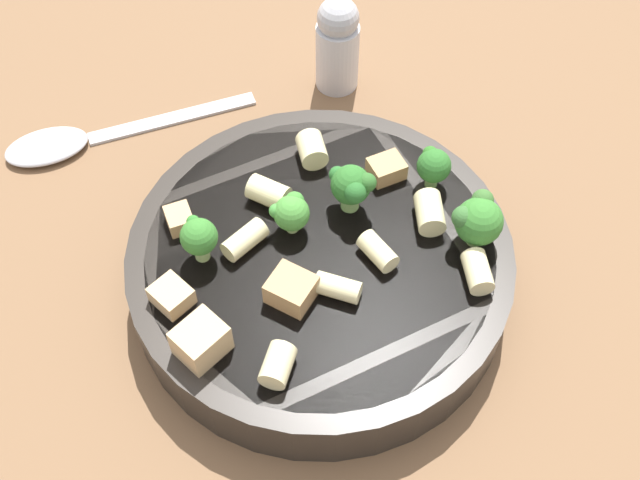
% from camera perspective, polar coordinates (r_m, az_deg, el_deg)
% --- Properties ---
extents(ground_plane, '(2.00, 2.00, 0.00)m').
position_cam_1_polar(ground_plane, '(0.52, -0.00, -3.18)').
color(ground_plane, brown).
extents(pasta_bowl, '(0.24, 0.24, 0.04)m').
position_cam_1_polar(pasta_bowl, '(0.50, -0.00, -1.77)').
color(pasta_bowl, '#28231E').
rests_on(pasta_bowl, ground_plane).
extents(broccoli_floret_0, '(0.02, 0.02, 0.03)m').
position_cam_1_polar(broccoli_floret_0, '(0.48, -8.65, 0.11)').
color(broccoli_floret_0, '#9EC175').
rests_on(broccoli_floret_0, pasta_bowl).
extents(broccoli_floret_1, '(0.03, 0.03, 0.03)m').
position_cam_1_polar(broccoli_floret_1, '(0.49, 11.09, 1.63)').
color(broccoli_floret_1, '#93B766').
rests_on(broccoli_floret_1, pasta_bowl).
extents(broccoli_floret_2, '(0.03, 0.03, 0.03)m').
position_cam_1_polar(broccoli_floret_2, '(0.49, 2.27, 3.85)').
color(broccoli_floret_2, '#84AD60').
rests_on(broccoli_floret_2, pasta_bowl).
extents(broccoli_floret_3, '(0.02, 0.02, 0.03)m').
position_cam_1_polar(broccoli_floret_3, '(0.51, 8.12, 5.31)').
color(broccoli_floret_3, '#84AD60').
rests_on(broccoli_floret_3, pasta_bowl).
extents(broccoli_floret_4, '(0.02, 0.02, 0.03)m').
position_cam_1_polar(broccoli_floret_4, '(0.49, -2.06, 2.00)').
color(broccoli_floret_4, '#9EC175').
rests_on(broccoli_floret_4, pasta_bowl).
extents(rigatoni_0, '(0.03, 0.02, 0.01)m').
position_cam_1_polar(rigatoni_0, '(0.48, 4.14, -0.81)').
color(rigatoni_0, beige).
rests_on(rigatoni_0, pasta_bowl).
extents(rigatoni_1, '(0.03, 0.02, 0.02)m').
position_cam_1_polar(rigatoni_1, '(0.50, 7.80, 1.95)').
color(rigatoni_1, beige).
rests_on(rigatoni_1, pasta_bowl).
extents(rigatoni_2, '(0.02, 0.02, 0.02)m').
position_cam_1_polar(rigatoni_2, '(0.53, -0.76, 6.45)').
color(rigatoni_2, beige).
rests_on(rigatoni_2, pasta_bowl).
extents(rigatoni_3, '(0.03, 0.02, 0.02)m').
position_cam_1_polar(rigatoni_3, '(0.44, -3.03, -8.87)').
color(rigatoni_3, beige).
rests_on(rigatoni_3, pasta_bowl).
extents(rigatoni_4, '(0.02, 0.03, 0.01)m').
position_cam_1_polar(rigatoni_4, '(0.47, 1.27, -3.40)').
color(rigatoni_4, beige).
rests_on(rigatoni_4, pasta_bowl).
extents(rigatoni_5, '(0.03, 0.03, 0.02)m').
position_cam_1_polar(rigatoni_5, '(0.51, -3.68, 3.38)').
color(rigatoni_5, beige).
rests_on(rigatoni_5, pasta_bowl).
extents(rigatoni_6, '(0.03, 0.03, 0.01)m').
position_cam_1_polar(rigatoni_6, '(0.49, -5.37, 0.02)').
color(rigatoni_6, beige).
rests_on(rigatoni_6, pasta_bowl).
extents(rigatoni_7, '(0.03, 0.02, 0.02)m').
position_cam_1_polar(rigatoni_7, '(0.48, 11.14, -2.22)').
color(rigatoni_7, beige).
rests_on(rigatoni_7, pasta_bowl).
extents(chicken_chunk_0, '(0.03, 0.03, 0.02)m').
position_cam_1_polar(chicken_chunk_0, '(0.47, -2.04, -3.53)').
color(chicken_chunk_0, tan).
rests_on(chicken_chunk_0, pasta_bowl).
extents(chicken_chunk_1, '(0.03, 0.03, 0.01)m').
position_cam_1_polar(chicken_chunk_1, '(0.47, -10.51, -3.91)').
color(chicken_chunk_1, tan).
rests_on(chicken_chunk_1, pasta_bowl).
extents(chicken_chunk_2, '(0.02, 0.03, 0.01)m').
position_cam_1_polar(chicken_chunk_2, '(0.52, 4.74, 5.08)').
color(chicken_chunk_2, tan).
rests_on(chicken_chunk_2, pasta_bowl).
extents(chicken_chunk_3, '(0.02, 0.02, 0.01)m').
position_cam_1_polar(chicken_chunk_3, '(0.50, -9.96, 1.47)').
color(chicken_chunk_3, tan).
rests_on(chicken_chunk_3, pasta_bowl).
extents(chicken_chunk_4, '(0.04, 0.04, 0.02)m').
position_cam_1_polar(chicken_chunk_4, '(0.45, -8.47, -7.10)').
color(chicken_chunk_4, tan).
rests_on(chicken_chunk_4, pasta_bowl).
extents(pepper_shaker, '(0.03, 0.03, 0.08)m').
position_cam_1_polar(pepper_shaker, '(0.62, 1.25, 13.79)').
color(pepper_shaker, silver).
rests_on(pepper_shaker, ground_plane).
extents(spoon, '(0.07, 0.19, 0.01)m').
position_cam_1_polar(spoon, '(0.62, -16.68, 6.91)').
color(spoon, silver).
rests_on(spoon, ground_plane).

